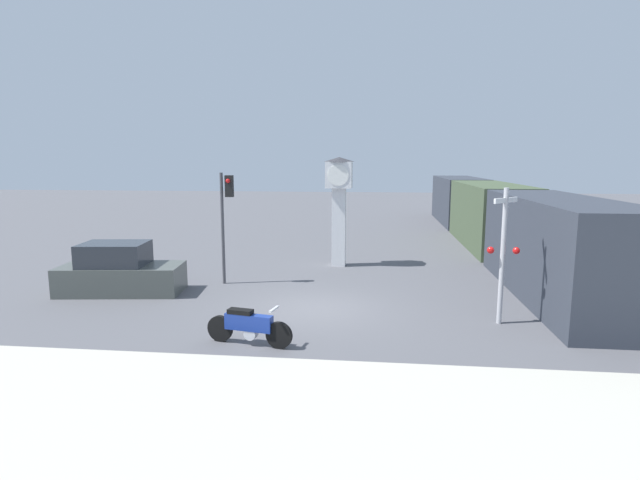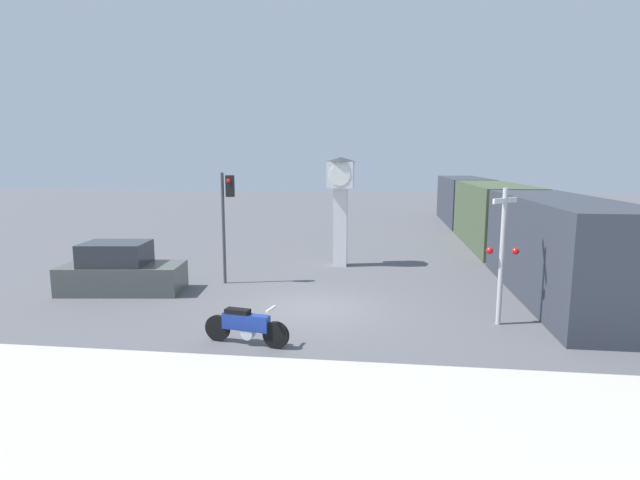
% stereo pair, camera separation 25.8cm
% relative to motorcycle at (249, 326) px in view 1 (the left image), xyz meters
% --- Properties ---
extents(ground_plane, '(120.00, 120.00, 0.00)m').
position_rel_motorcycle_xyz_m(ground_plane, '(1.28, 3.26, -0.50)').
color(ground_plane, '#56565B').
extents(sidewalk_strip, '(36.00, 6.00, 0.10)m').
position_rel_motorcycle_xyz_m(sidewalk_strip, '(1.28, -4.00, -0.45)').
color(sidewalk_strip, '#BCB7A8').
rests_on(sidewalk_strip, ground_plane).
extents(motorcycle, '(2.31, 0.68, 1.03)m').
position_rel_motorcycle_xyz_m(motorcycle, '(0.00, 0.00, 0.00)').
color(motorcycle, black).
rests_on(motorcycle, ground_plane).
extents(clock_tower, '(1.36, 1.36, 4.81)m').
position_rel_motorcycle_xyz_m(clock_tower, '(1.55, 9.99, 2.70)').
color(clock_tower, white).
rests_on(clock_tower, ground_plane).
extents(freight_train, '(2.80, 31.36, 3.40)m').
position_rel_motorcycle_xyz_m(freight_train, '(9.43, 16.36, 1.20)').
color(freight_train, '#333842').
rests_on(freight_train, ground_plane).
extents(traffic_light, '(0.50, 0.35, 4.22)m').
position_rel_motorcycle_xyz_m(traffic_light, '(-2.42, 6.21, 2.40)').
color(traffic_light, '#47474C').
rests_on(traffic_light, ground_plane).
extents(railroad_crossing_signal, '(0.90, 0.82, 3.91)m').
position_rel_motorcycle_xyz_m(railroad_crossing_signal, '(6.76, 2.47, 1.64)').
color(railroad_crossing_signal, '#B7B7BC').
rests_on(railroad_crossing_signal, ground_plane).
extents(parked_car, '(4.39, 2.30, 1.80)m').
position_rel_motorcycle_xyz_m(parked_car, '(-5.83, 4.49, 0.25)').
color(parked_car, '#4C514C').
rests_on(parked_car, ground_plane).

